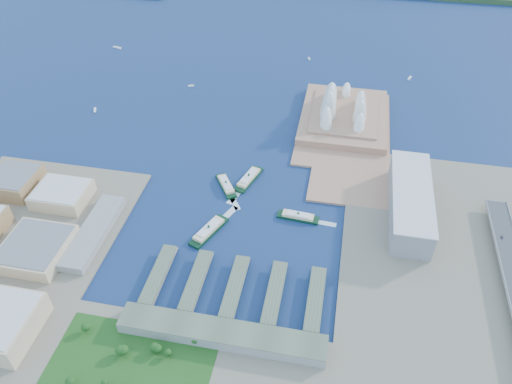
% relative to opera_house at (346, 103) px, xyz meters
% --- Properties ---
extents(ground, '(3000.00, 3000.00, 0.00)m').
position_rel_opera_house_xyz_m(ground, '(-105.00, -280.00, -32.00)').
color(ground, '#0E1F44').
rests_on(ground, ground).
extents(east_land, '(240.00, 500.00, 3.00)m').
position_rel_opera_house_xyz_m(east_land, '(135.00, -330.00, -30.50)').
color(east_land, '#786F5C').
rests_on(east_land, ground).
extents(peninsula, '(135.00, 220.00, 3.00)m').
position_rel_opera_house_xyz_m(peninsula, '(2.50, -20.00, -30.50)').
color(peninsula, '#AA795D').
rests_on(peninsula, ground).
extents(opera_house, '(134.00, 180.00, 58.00)m').
position_rel_opera_house_xyz_m(opera_house, '(0.00, 0.00, 0.00)').
color(opera_house, white).
rests_on(opera_house, peninsula).
extents(toaster_building, '(45.00, 155.00, 35.00)m').
position_rel_opera_house_xyz_m(toaster_building, '(90.00, -200.00, -11.50)').
color(toaster_building, gray).
rests_on(toaster_building, east_land).
extents(west_buildings, '(200.00, 280.00, 27.00)m').
position_rel_opera_house_xyz_m(west_buildings, '(-355.00, -350.00, -15.50)').
color(west_buildings, '#9A754D').
rests_on(west_buildings, west_land).
extents(ferry_wharves, '(184.00, 90.00, 9.30)m').
position_rel_opera_house_xyz_m(ferry_wharves, '(-91.00, -355.00, -27.35)').
color(ferry_wharves, '#505C45').
rests_on(ferry_wharves, ground).
extents(terminal_building, '(200.00, 28.00, 12.00)m').
position_rel_opera_house_xyz_m(terminal_building, '(-90.00, -415.00, -23.00)').
color(terminal_building, gray).
rests_on(terminal_building, south_land).
extents(park, '(150.00, 110.00, 16.00)m').
position_rel_opera_house_xyz_m(park, '(-165.00, -470.00, -21.00)').
color(park, '#194714').
rests_on(park, south_land).
extents(ferry_a, '(38.50, 50.63, 9.75)m').
position_rel_opera_house_xyz_m(ferry_a, '(-140.95, -191.52, -27.13)').
color(ferry_a, black).
rests_on(ferry_a, ground).
extents(ferry_b, '(30.73, 59.09, 10.84)m').
position_rel_opera_house_xyz_m(ferry_b, '(-114.46, -172.53, -26.58)').
color(ferry_b, black).
rests_on(ferry_b, ground).
extents(ferry_c, '(36.91, 60.52, 11.21)m').
position_rel_opera_house_xyz_m(ferry_c, '(-140.63, -277.32, -26.39)').
color(ferry_c, black).
rests_on(ferry_c, ground).
extents(ferry_d, '(51.69, 16.69, 9.62)m').
position_rel_opera_house_xyz_m(ferry_d, '(-40.65, -232.49, -27.19)').
color(ferry_d, black).
rests_on(ferry_d, ground).
extents(boat_a, '(8.52, 14.01, 2.65)m').
position_rel_opera_house_xyz_m(boat_a, '(-393.14, -46.06, -30.67)').
color(boat_a, white).
rests_on(boat_a, ground).
extents(boat_b, '(10.68, 7.03, 2.73)m').
position_rel_opera_house_xyz_m(boat_b, '(-265.06, 60.05, -30.64)').
color(boat_b, white).
rests_on(boat_b, ground).
extents(boat_c, '(8.35, 14.25, 3.08)m').
position_rel_opera_house_xyz_m(boat_c, '(106.17, 162.00, -30.46)').
color(boat_c, white).
rests_on(boat_c, ground).
extents(boat_d, '(18.57, 8.13, 3.06)m').
position_rel_opera_house_xyz_m(boat_d, '(-451.96, 180.64, -30.47)').
color(boat_d, white).
rests_on(boat_d, ground).
extents(boat_e, '(6.34, 10.53, 2.46)m').
position_rel_opera_house_xyz_m(boat_e, '(-77.00, 205.26, -30.77)').
color(boat_e, white).
rests_on(boat_e, ground).
extents(car_c, '(2.02, 4.96, 1.44)m').
position_rel_opera_house_xyz_m(car_c, '(191.00, -235.67, -16.43)').
color(car_c, slate).
rests_on(car_c, expressway).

